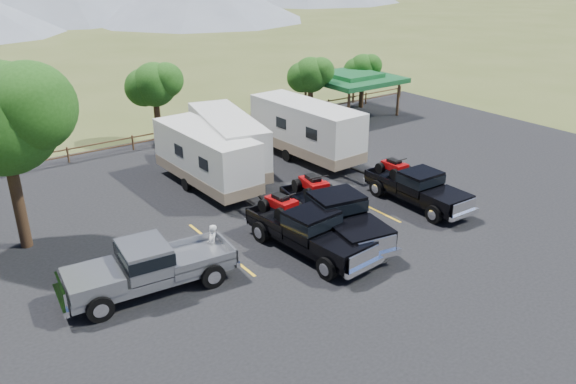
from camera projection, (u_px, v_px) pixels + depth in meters
ground at (389, 246)px, 23.87m from camera, size 320.00×320.00×0.00m
asphalt_lot at (343, 221)px, 26.10m from camera, size 44.00×34.00×0.04m
stall_lines at (329, 213)px, 26.83m from camera, size 12.12×5.50×0.01m
tree_big_nw at (0, 119)px, 21.62m from camera, size 5.54×5.18×7.84m
tree_ne_a at (310, 75)px, 40.03m from camera, size 3.11×2.92×4.76m
tree_ne_b at (362, 69)px, 44.15m from camera, size 2.77×2.59×4.27m
tree_north at (154, 85)px, 35.44m from camera, size 3.46×3.24×5.25m
rail_fence at (216, 125)px, 38.49m from camera, size 36.12×0.12×1.00m
pavilion at (352, 78)px, 42.46m from camera, size 6.20×6.20×3.22m
rig_left at (307, 229)px, 23.06m from camera, size 2.64×6.41×2.09m
rig_center at (333, 212)px, 24.35m from camera, size 3.27×7.05×2.26m
rig_right at (416, 186)px, 27.46m from camera, size 2.18×5.93×1.97m
trailer_left at (206, 158)px, 29.14m from camera, size 2.57×9.04×3.14m
trailer_center at (228, 144)px, 31.12m from camera, size 4.05×9.43×3.27m
trailer_right at (306, 130)px, 33.30m from camera, size 2.87×9.74×3.38m
pickup_silver at (150, 266)px, 20.33m from camera, size 6.54×2.72×1.91m
person_a at (213, 244)px, 22.17m from camera, size 0.73×0.70×1.67m
person_b at (151, 264)px, 20.54m from camera, size 0.99×0.81×1.91m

